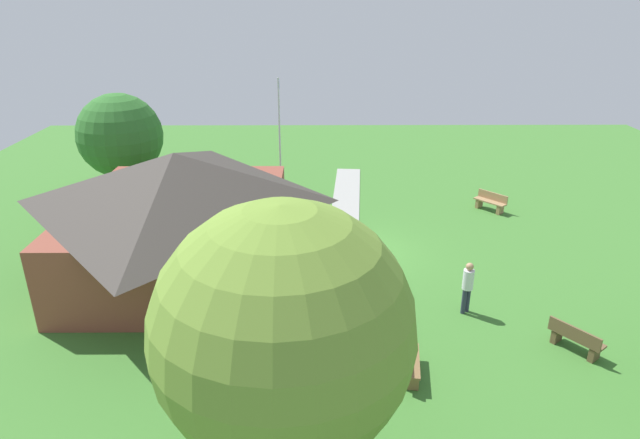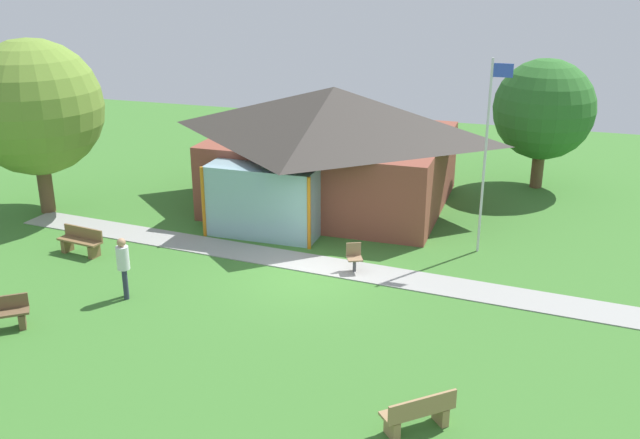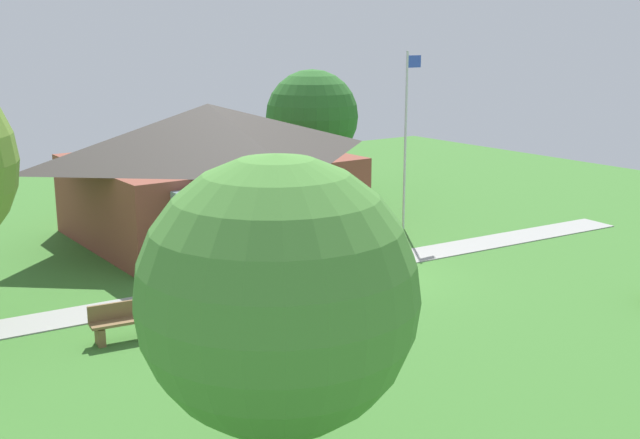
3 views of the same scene
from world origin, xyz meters
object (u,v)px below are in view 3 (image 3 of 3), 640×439
(bench_mid_left, at_px, (124,322))
(pavilion, at_px, (211,168))
(tree_lawn_corner, at_px, (278,297))
(bench_front_left, at_px, (281,389))
(visitor_strolling_lawn, at_px, (295,297))
(patio_chair_lawn_spare, at_px, (381,249))
(flagpole, at_px, (406,133))
(tree_behind_pavilion_right, at_px, (312,116))

(bench_mid_left, bearing_deg, pavilion, -122.17)
(tree_lawn_corner, bearing_deg, bench_front_left, 56.87)
(pavilion, height_order, tree_lawn_corner, tree_lawn_corner)
(visitor_strolling_lawn, distance_m, tree_lawn_corner, 7.42)
(bench_front_left, bearing_deg, tree_lawn_corner, 18.95)
(pavilion, distance_m, bench_front_left, 13.07)
(pavilion, relative_size, patio_chair_lawn_spare, 10.64)
(flagpole, height_order, bench_mid_left, flagpole)
(patio_chair_lawn_spare, distance_m, tree_behind_pavilion_right, 11.67)
(patio_chair_lawn_spare, distance_m, tree_lawn_corner, 13.67)
(flagpole, bearing_deg, visitor_strolling_lawn, -144.39)
(patio_chair_lawn_spare, bearing_deg, tree_behind_pavilion_right, -140.20)
(pavilion, distance_m, patio_chair_lawn_spare, 6.55)
(pavilion, height_order, tree_behind_pavilion_right, tree_behind_pavilion_right)
(flagpole, xyz_separation_m, bench_front_left, (-10.84, -8.86, -2.91))
(bench_mid_left, bearing_deg, patio_chair_lawn_spare, -163.08)
(pavilion, distance_m, flagpole, 6.66)
(bench_mid_left, distance_m, patio_chair_lawn_spare, 8.58)
(tree_lawn_corner, bearing_deg, patio_chair_lawn_spare, 44.25)
(patio_chair_lawn_spare, relative_size, tree_behind_pavilion_right, 0.17)
(flagpole, distance_m, tree_lawn_corner, 17.62)
(bench_mid_left, relative_size, tree_lawn_corner, 0.30)
(bench_mid_left, xyz_separation_m, tree_behind_pavilion_right, (13.27, 11.61, 2.76))
(bench_front_left, relative_size, patio_chair_lawn_spare, 1.69)
(patio_chair_lawn_spare, distance_m, visitor_strolling_lawn, 6.57)
(visitor_strolling_lawn, relative_size, tree_behind_pavilion_right, 0.34)
(tree_lawn_corner, bearing_deg, tree_behind_pavilion_right, 53.77)
(pavilion, relative_size, tree_behind_pavilion_right, 1.78)
(bench_front_left, xyz_separation_m, visitor_strolling_lawn, (2.03, 2.56, 0.62))
(bench_mid_left, xyz_separation_m, tree_lawn_corner, (-1.07, -7.97, 3.01))
(bench_mid_left, relative_size, patio_chair_lawn_spare, 1.80)
(tree_behind_pavilion_right, relative_size, tree_lawn_corner, 0.99)
(pavilion, xyz_separation_m, tree_lawn_corner, (-7.06, -15.07, 1.14))
(bench_front_left, bearing_deg, bench_mid_left, -116.40)
(bench_front_left, xyz_separation_m, tree_lawn_corner, (-2.06, -3.15, 3.01))
(bench_front_left, distance_m, tree_lawn_corner, 4.82)
(pavilion, height_order, bench_mid_left, pavilion)
(flagpole, xyz_separation_m, visitor_strolling_lawn, (-8.80, -6.30, -2.29))
(patio_chair_lawn_spare, height_order, tree_lawn_corner, tree_lawn_corner)
(patio_chair_lawn_spare, xyz_separation_m, tree_behind_pavilion_right, (4.79, 10.28, 2.74))
(flagpole, distance_m, patio_chair_lawn_spare, 5.19)
(bench_mid_left, height_order, tree_lawn_corner, tree_lawn_corner)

